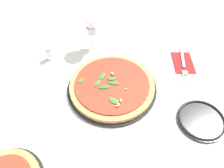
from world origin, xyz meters
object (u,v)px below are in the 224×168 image
at_px(fork, 183,63).
at_px(shaker_pepper, 49,53).
at_px(side_plate_white, 201,120).
at_px(pizza_arugula_main, 112,86).
at_px(wine_glass, 91,26).

height_order(fork, shaker_pepper, shaker_pepper).
height_order(side_plate_white, shaker_pepper, shaker_pepper).
bearing_deg(shaker_pepper, pizza_arugula_main, 54.61).
xyz_separation_m(pizza_arugula_main, fork, (-0.13, 0.33, -0.01)).
bearing_deg(fork, wine_glass, -99.93).
height_order(wine_glass, fork, wine_glass).
height_order(wine_glass, shaker_pepper, wine_glass).
relative_size(fork, side_plate_white, 1.26).
bearing_deg(wine_glass, shaker_pepper, -69.65).
bearing_deg(shaker_pepper, fork, 83.44).
height_order(pizza_arugula_main, shaker_pepper, shaker_pepper).
xyz_separation_m(fork, shaker_pepper, (-0.07, -0.61, 0.03)).
distance_m(wine_glass, fork, 0.45).
bearing_deg(fork, pizza_arugula_main, -59.77).
xyz_separation_m(pizza_arugula_main, shaker_pepper, (-0.20, -0.28, 0.02)).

